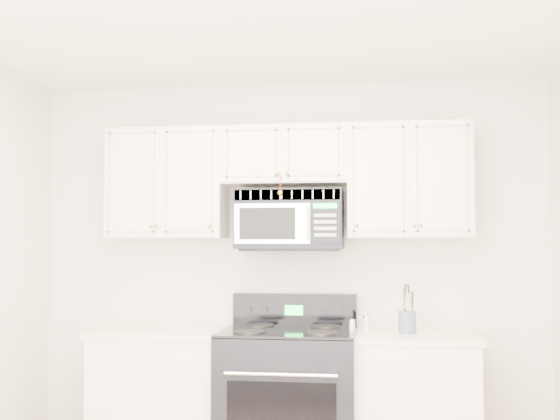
# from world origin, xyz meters

# --- Properties ---
(room) EXTENTS (3.51, 3.51, 2.61)m
(room) POSITION_xyz_m (0.00, 0.00, 1.30)
(room) COLOR #8D624F
(room) RESTS_ON ground
(base_cabinet_left) EXTENTS (0.86, 0.65, 0.92)m
(base_cabinet_left) POSITION_xyz_m (-0.80, 1.44, 0.43)
(base_cabinet_left) COLOR silver
(base_cabinet_left) RESTS_ON ground
(base_cabinet_right) EXTENTS (0.86, 0.65, 0.92)m
(base_cabinet_right) POSITION_xyz_m (0.80, 1.44, 0.43)
(base_cabinet_right) COLOR silver
(base_cabinet_right) RESTS_ON ground
(range) EXTENTS (0.85, 0.77, 1.14)m
(range) POSITION_xyz_m (0.05, 1.39, 0.48)
(range) COLOR black
(range) RESTS_ON ground
(upper_cabinets) EXTENTS (2.44, 0.37, 0.75)m
(upper_cabinets) POSITION_xyz_m (-0.00, 1.58, 1.93)
(upper_cabinets) COLOR silver
(upper_cabinets) RESTS_ON ground
(microwave) EXTENTS (0.71, 0.40, 0.39)m
(microwave) POSITION_xyz_m (0.03, 1.57, 1.65)
(microwave) COLOR black
(microwave) RESTS_ON ground
(utensil_crock) EXTENTS (0.11, 0.11, 0.30)m
(utensil_crock) POSITION_xyz_m (0.79, 1.41, 1.00)
(utensil_crock) COLOR #42516B
(utensil_crock) RESTS_ON base_cabinet_right
(shaker_salt) EXTENTS (0.04, 0.04, 0.09)m
(shaker_salt) POSITION_xyz_m (0.45, 1.36, 0.97)
(shaker_salt) COLOR silver
(shaker_salt) RESTS_ON base_cabinet_right
(shaker_pepper) EXTENTS (0.04, 0.04, 0.10)m
(shaker_pepper) POSITION_xyz_m (0.54, 1.46, 0.97)
(shaker_pepper) COLOR silver
(shaker_pepper) RESTS_ON base_cabinet_right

